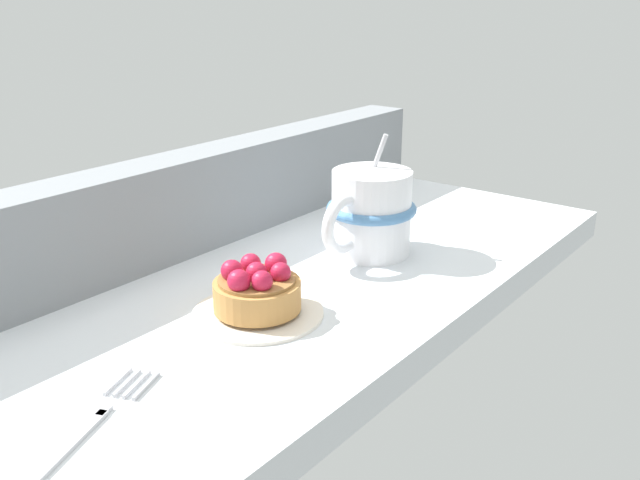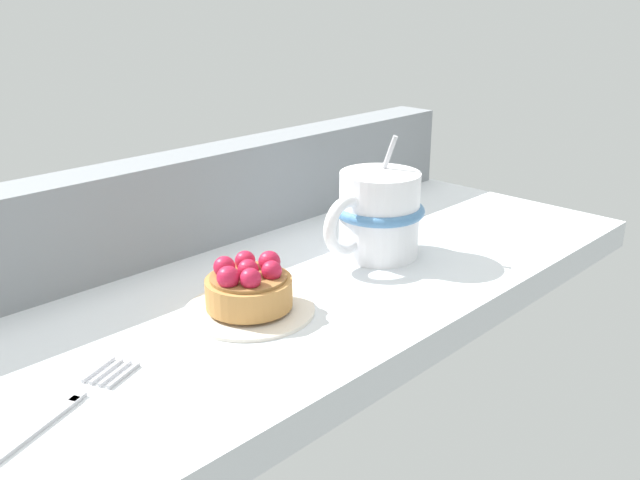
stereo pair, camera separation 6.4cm
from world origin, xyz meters
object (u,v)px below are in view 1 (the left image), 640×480
object	(u,v)px
dessert_plate	(258,312)
dessert_fork	(77,437)
raspberry_tart	(257,289)
coffee_mug	(370,213)

from	to	relation	value
dessert_plate	dessert_fork	bearing A→B (deg)	-171.20
dessert_plate	raspberry_tart	distance (cm)	2.10
dessert_plate	raspberry_tart	world-z (taller)	raspberry_tart
coffee_mug	raspberry_tart	bearing A→B (deg)	-177.53
dessert_plate	coffee_mug	size ratio (longest dim) A/B	0.89
coffee_mug	dessert_plate	bearing A→B (deg)	-177.50
coffee_mug	dessert_fork	xyz separation A→B (cm)	(-37.06, -3.78, -4.08)
dessert_plate	coffee_mug	xyz separation A→B (cm)	(17.65, 0.77, 4.09)
raspberry_tart	coffee_mug	world-z (taller)	coffee_mug
dessert_plate	dessert_fork	xyz separation A→B (cm)	(-19.41, -3.01, 0.01)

